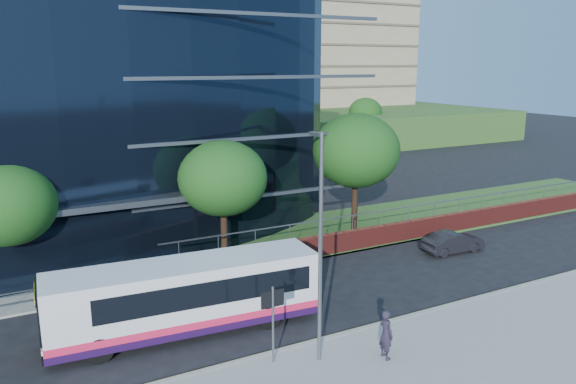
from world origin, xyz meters
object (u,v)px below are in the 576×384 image
street_sign (273,308)px  tree_far_c (223,178)px  tree_far_d (356,151)px  city_bus (189,295)px  parked_car (453,242)px  pedestrian (386,334)px  tree_dist_e (260,116)px  streetlight_east (320,243)px  tree_far_b (7,205)px  tree_dist_f (365,112)px

street_sign → tree_far_c: (2.50, 10.59, 2.39)m
tree_far_d → city_bus: bearing=-149.7°
parked_car → pedestrian: (-10.68, -7.64, 0.45)m
tree_dist_e → streetlight_east: 45.85m
streetlight_east → city_bus: streetlight_east is taller
tree_far_c → parked_car: bearing=-21.2°
city_bus → pedestrian: (5.32, -5.52, -0.45)m
tree_far_b → tree_dist_e: (27.00, 30.50, 0.33)m
streetlight_east → tree_dist_e: bearing=66.9°
tree_dist_e → tree_dist_f: (16.00, 2.00, -0.33)m
tree_far_b → parked_car: bearing=-13.1°
streetlight_east → pedestrian: streetlight_east is taller
pedestrian → parked_car: bearing=-51.2°
streetlight_east → city_bus: 6.23m
parked_car → tree_dist_e: bearing=-5.8°
tree_dist_f → pedestrian: size_ratio=3.36×
tree_dist_f → pedestrian: bearing=-125.2°
street_sign → city_bus: size_ratio=0.26×
tree_dist_f → parked_car: (-21.20, -37.58, -3.61)m
tree_far_d → tree_dist_f: (24.00, 32.00, -0.98)m
tree_far_d → city_bus: 15.73m
streetlight_east → tree_far_d: bearing=50.6°
tree_far_d → streetlight_east: streetlight_east is taller
tree_far_c → street_sign: bearing=-103.3°
tree_dist_e → tree_far_d: bearing=-104.9°
tree_dist_f → streetlight_east: streetlight_east is taller
tree_dist_e → tree_dist_f: size_ratio=1.08×
tree_far_c → city_bus: bearing=-122.1°
tree_dist_e → tree_dist_f: bearing=7.1°
city_bus → tree_far_b: bearing=132.9°
pedestrian → tree_dist_e: bearing=-17.0°
street_sign → tree_far_c: 11.14m
street_sign → parked_car: size_ratio=0.77×
tree_dist_e → city_bus: tree_dist_e is taller
street_sign → tree_far_c: bearing=76.7°
tree_dist_e → tree_far_c: bearing=-118.7°
city_bus → pedestrian: 7.68m
tree_far_d → streetlight_east: size_ratio=0.93×
tree_far_b → parked_car: size_ratio=1.67×
tree_far_d → parked_car: 7.75m
street_sign → streetlight_east: 2.80m
tree_dist_e → streetlight_east: (-18.00, -42.17, -0.10)m
tree_dist_f → pedestrian: (-31.89, -45.23, -3.16)m
tree_dist_e → city_bus: size_ratio=0.61×
city_bus → parked_car: bearing=11.7°
tree_far_c → tree_far_d: (9.00, 1.00, 0.65)m
tree_far_c → tree_far_d: 9.08m
tree_far_c → city_bus: size_ratio=0.61×
tree_dist_e → streetlight_east: size_ratio=0.81×
tree_dist_f → parked_car: 43.30m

